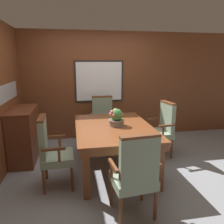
{
  "coord_description": "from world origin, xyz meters",
  "views": [
    {
      "loc": [
        -0.61,
        -3.3,
        1.79
      ],
      "look_at": [
        0.03,
        0.22,
        0.95
      ],
      "focal_mm": 35.0,
      "sensor_mm": 36.0,
      "label": 1
    }
  ],
  "objects_px": {
    "chair_right_far": "(162,127)",
    "chair_left_near": "(52,149)",
    "potted_plant": "(116,118)",
    "dining_table": "(114,131)",
    "chair_head_far": "(103,118)",
    "chair_head_near": "(135,173)",
    "sideboard_cabinet": "(24,135)"
  },
  "relations": [
    {
      "from": "dining_table",
      "to": "chair_left_near",
      "type": "height_order",
      "value": "chair_left_near"
    },
    {
      "from": "chair_head_near",
      "to": "chair_right_far",
      "type": "bearing_deg",
      "value": -127.39
    },
    {
      "from": "chair_right_far",
      "to": "potted_plant",
      "type": "height_order",
      "value": "chair_right_far"
    },
    {
      "from": "chair_left_near",
      "to": "sideboard_cabinet",
      "type": "height_order",
      "value": "chair_left_near"
    },
    {
      "from": "chair_left_near",
      "to": "potted_plant",
      "type": "bearing_deg",
      "value": -71.45
    },
    {
      "from": "chair_head_near",
      "to": "chair_head_far",
      "type": "xyz_separation_m",
      "value": [
        -0.03,
        2.44,
        0.0
      ]
    },
    {
      "from": "dining_table",
      "to": "chair_head_near",
      "type": "height_order",
      "value": "chair_head_near"
    },
    {
      "from": "chair_right_far",
      "to": "chair_head_far",
      "type": "xyz_separation_m",
      "value": [
        -1.02,
        0.85,
        0.0
      ]
    },
    {
      "from": "chair_right_far",
      "to": "chair_left_near",
      "type": "bearing_deg",
      "value": -75.03
    },
    {
      "from": "potted_plant",
      "to": "dining_table",
      "type": "bearing_deg",
      "value": -166.67
    },
    {
      "from": "chair_right_far",
      "to": "sideboard_cabinet",
      "type": "bearing_deg",
      "value": -101.34
    },
    {
      "from": "dining_table",
      "to": "chair_right_far",
      "type": "bearing_deg",
      "value": 20.46
    },
    {
      "from": "chair_head_far",
      "to": "potted_plant",
      "type": "xyz_separation_m",
      "value": [
        0.05,
        -1.21,
        0.32
      ]
    },
    {
      "from": "chair_right_far",
      "to": "chair_head_near",
      "type": "relative_size",
      "value": 1.0
    },
    {
      "from": "potted_plant",
      "to": "chair_head_far",
      "type": "bearing_deg",
      "value": 92.59
    },
    {
      "from": "chair_right_far",
      "to": "chair_left_near",
      "type": "height_order",
      "value": "same"
    },
    {
      "from": "chair_head_near",
      "to": "potted_plant",
      "type": "height_order",
      "value": "chair_head_near"
    },
    {
      "from": "dining_table",
      "to": "chair_right_far",
      "type": "relative_size",
      "value": 1.66
    },
    {
      "from": "chair_right_far",
      "to": "chair_head_near",
      "type": "distance_m",
      "value": 1.88
    },
    {
      "from": "chair_head_near",
      "to": "sideboard_cabinet",
      "type": "distance_m",
      "value": 2.42
    },
    {
      "from": "dining_table",
      "to": "sideboard_cabinet",
      "type": "relative_size",
      "value": 1.76
    },
    {
      "from": "chair_head_far",
      "to": "chair_head_near",
      "type": "bearing_deg",
      "value": -88.19
    },
    {
      "from": "dining_table",
      "to": "chair_head_near",
      "type": "distance_m",
      "value": 1.22
    },
    {
      "from": "chair_right_far",
      "to": "dining_table",
      "type": "bearing_deg",
      "value": -75.14
    },
    {
      "from": "potted_plant",
      "to": "chair_right_far",
      "type": "bearing_deg",
      "value": 20.78
    },
    {
      "from": "chair_left_near",
      "to": "chair_right_far",
      "type": "bearing_deg",
      "value": -71.24
    },
    {
      "from": "chair_head_far",
      "to": "potted_plant",
      "type": "height_order",
      "value": "chair_head_far"
    },
    {
      "from": "dining_table",
      "to": "sideboard_cabinet",
      "type": "xyz_separation_m",
      "value": [
        -1.54,
        0.63,
        -0.18
      ]
    },
    {
      "from": "potted_plant",
      "to": "sideboard_cabinet",
      "type": "xyz_separation_m",
      "value": [
        -1.58,
        0.62,
        -0.4
      ]
    },
    {
      "from": "chair_head_near",
      "to": "potted_plant",
      "type": "xyz_separation_m",
      "value": [
        0.03,
        1.23,
        0.32
      ]
    },
    {
      "from": "dining_table",
      "to": "chair_left_near",
      "type": "distance_m",
      "value": 1.04
    },
    {
      "from": "dining_table",
      "to": "chair_right_far",
      "type": "distance_m",
      "value": 1.08
    }
  ]
}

